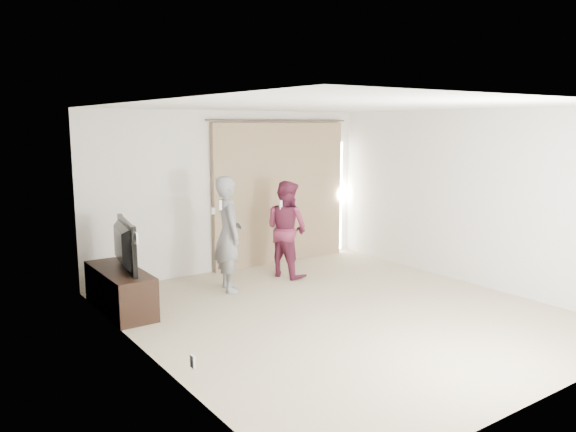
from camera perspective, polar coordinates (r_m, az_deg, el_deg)
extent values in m
plane|color=tan|center=(7.29, 5.36, -9.77)|extent=(5.50, 5.50, 0.00)
cube|color=silver|center=(9.22, -5.66, 2.55)|extent=(5.00, 0.04, 2.60)
cube|color=silver|center=(5.70, -13.97, -1.89)|extent=(0.04, 5.50, 2.60)
cube|color=silver|center=(6.09, -15.17, -2.18)|extent=(0.02, 0.08, 0.12)
cube|color=silver|center=(5.21, -9.66, -14.38)|extent=(0.02, 0.08, 0.12)
cube|color=white|center=(6.90, 5.69, 11.10)|extent=(5.00, 5.50, 0.01)
cube|color=#917C58|center=(9.64, -0.78, 2.29)|extent=(2.60, 0.10, 2.40)
cylinder|color=brown|center=(9.57, -0.79, 9.68)|extent=(2.80, 0.03, 0.03)
cube|color=white|center=(10.51, 5.24, 2.02)|extent=(0.08, 0.04, 2.00)
cube|color=black|center=(7.58, -16.70, -7.22)|extent=(0.49, 1.42, 0.55)
imported|color=black|center=(7.44, -16.91, -2.85)|extent=(0.33, 1.11, 0.64)
cylinder|color=tan|center=(8.30, -16.99, -7.54)|extent=(0.39, 0.39, 0.06)
cylinder|color=tan|center=(8.23, -17.07, -5.82)|extent=(0.21, 0.21, 0.45)
imported|color=slate|center=(8.06, -6.07, -1.81)|extent=(0.54, 0.69, 1.66)
cube|color=silver|center=(7.82, -6.93, 1.11)|extent=(0.04, 0.04, 0.14)
cube|color=silver|center=(8.03, -7.65, 0.51)|extent=(0.05, 0.05, 0.09)
imported|color=maroon|center=(8.79, -0.15, -1.31)|extent=(0.74, 0.86, 1.52)
cube|color=silver|center=(8.54, -0.76, 1.13)|extent=(0.04, 0.04, 0.14)
cube|color=silver|center=(8.73, -1.57, 0.64)|extent=(0.05, 0.05, 0.09)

